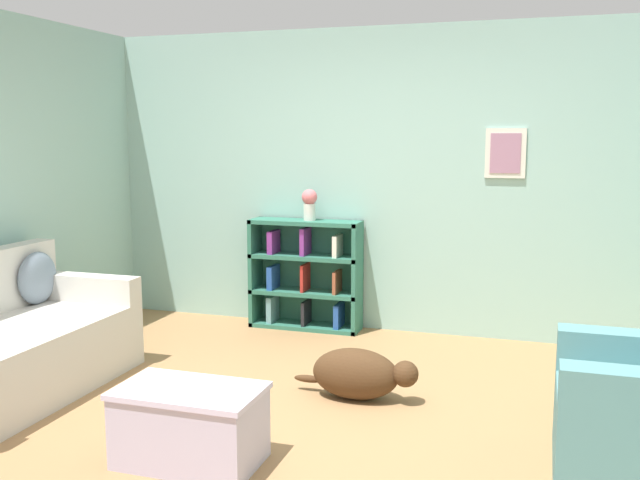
{
  "coord_description": "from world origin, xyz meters",
  "views": [
    {
      "loc": [
        1.34,
        -3.77,
        1.7
      ],
      "look_at": [
        0.0,
        0.4,
        1.05
      ],
      "focal_mm": 40.0,
      "sensor_mm": 36.0,
      "label": 1
    }
  ],
  "objects_px": {
    "couch": "(2,347)",
    "dog": "(359,374)",
    "bookshelf": "(306,275)",
    "coffee_table": "(190,423)",
    "vase": "(310,203)"
  },
  "relations": [
    {
      "from": "couch",
      "to": "dog",
      "type": "relative_size",
      "value": 2.09
    },
    {
      "from": "bookshelf",
      "to": "coffee_table",
      "type": "height_order",
      "value": "bookshelf"
    },
    {
      "from": "couch",
      "to": "coffee_table",
      "type": "relative_size",
      "value": 2.35
    },
    {
      "from": "couch",
      "to": "vase",
      "type": "xyz_separation_m",
      "value": [
        1.4,
        2.17,
        0.79
      ]
    },
    {
      "from": "dog",
      "to": "vase",
      "type": "height_order",
      "value": "vase"
    },
    {
      "from": "dog",
      "to": "coffee_table",
      "type": "bearing_deg",
      "value": -117.97
    },
    {
      "from": "couch",
      "to": "vase",
      "type": "relative_size",
      "value": 6.53
    },
    {
      "from": "couch",
      "to": "bookshelf",
      "type": "bearing_deg",
      "value": 58.29
    },
    {
      "from": "bookshelf",
      "to": "coffee_table",
      "type": "bearing_deg",
      "value": -83.99
    },
    {
      "from": "couch",
      "to": "vase",
      "type": "bearing_deg",
      "value": 57.19
    },
    {
      "from": "coffee_table",
      "to": "dog",
      "type": "relative_size",
      "value": 0.89
    },
    {
      "from": "bookshelf",
      "to": "vase",
      "type": "bearing_deg",
      "value": -26.82
    },
    {
      "from": "couch",
      "to": "coffee_table",
      "type": "xyz_separation_m",
      "value": [
        1.64,
        -0.5,
        -0.11
      ]
    },
    {
      "from": "bookshelf",
      "to": "vase",
      "type": "distance_m",
      "value": 0.64
    },
    {
      "from": "dog",
      "to": "vase",
      "type": "bearing_deg",
      "value": 119.04
    }
  ]
}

